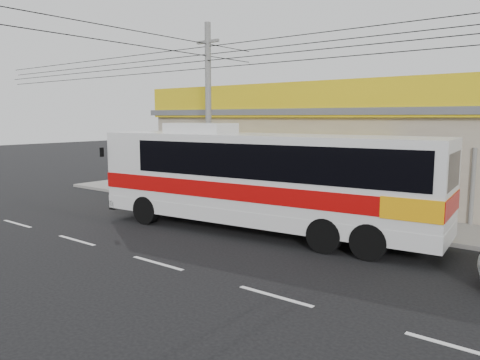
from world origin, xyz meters
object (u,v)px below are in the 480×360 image
object	(u,v)px
motorbike_red	(241,193)
utility_pole	(208,56)
motorbike_dark	(128,178)
coach_bus	(265,175)

from	to	relation	value
motorbike_red	utility_pole	distance (m)	6.38
motorbike_dark	utility_pole	size ratio (longest dim) A/B	0.05
coach_bus	motorbike_red	xyz separation A→B (m)	(-3.96, 3.71, -1.50)
coach_bus	utility_pole	bearing A→B (deg)	148.02
motorbike_red	utility_pole	size ratio (longest dim) A/B	0.05
utility_pole	motorbike_red	bearing A→B (deg)	60.96
motorbike_dark	utility_pole	world-z (taller)	utility_pole
coach_bus	motorbike_dark	xyz separation A→B (m)	(-11.76, 3.32, -1.37)
motorbike_red	motorbike_dark	world-z (taller)	motorbike_dark
motorbike_dark	utility_pole	xyz separation A→B (m)	(7.03, -0.99, 6.06)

